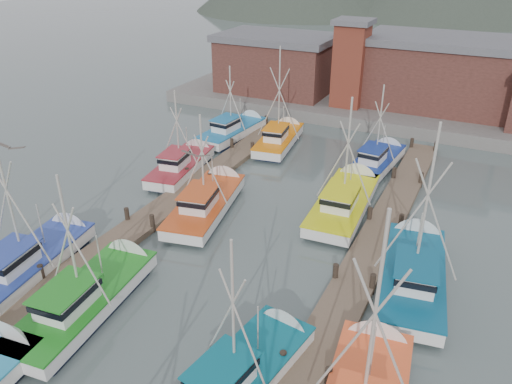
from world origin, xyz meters
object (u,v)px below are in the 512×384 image
at_px(boat_4, 92,294).
at_px(boat_12, 280,138).
at_px(lookout_tower, 351,63).
at_px(boat_8, 208,201).

bearing_deg(boat_4, boat_12, 84.84).
height_order(lookout_tower, boat_4, lookout_tower).
distance_m(lookout_tower, boat_8, 24.61).
bearing_deg(boat_8, boat_4, -101.53).
distance_m(boat_4, boat_8, 11.16).
height_order(boat_8, boat_12, boat_12).
relative_size(lookout_tower, boat_4, 0.87).
relative_size(boat_8, boat_12, 1.02).
height_order(lookout_tower, boat_8, lookout_tower).
relative_size(boat_4, boat_8, 1.00).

